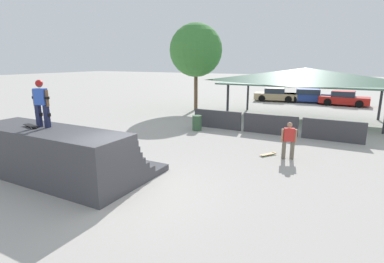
% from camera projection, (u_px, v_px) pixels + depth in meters
% --- Properties ---
extents(ground_plane, '(160.00, 160.00, 0.00)m').
position_uv_depth(ground_plane, '(132.00, 193.00, 8.96)').
color(ground_plane, '#ADA8A0').
extents(quarter_pipe_ramp, '(5.84, 3.43, 1.72)m').
position_uv_depth(quarter_pipe_ramp, '(59.00, 155.00, 10.09)').
color(quarter_pipe_ramp, '#424247').
rests_on(quarter_pipe_ramp, ground).
extents(skater_on_deck, '(0.67, 0.28, 1.55)m').
position_uv_depth(skater_on_deck, '(41.00, 100.00, 9.68)').
color(skater_on_deck, '#1E2347').
rests_on(skater_on_deck, quarter_pipe_ramp).
extents(skateboard_on_deck, '(0.81, 0.37, 0.09)m').
position_uv_depth(skateboard_on_deck, '(31.00, 126.00, 9.85)').
color(skateboard_on_deck, silver).
rests_on(skateboard_on_deck, quarter_pipe_ramp).
extents(bystander_walking, '(0.60, 0.32, 1.51)m').
position_uv_depth(bystander_walking, '(289.00, 139.00, 11.91)').
color(bystander_walking, '#6B6051').
rests_on(bystander_walking, ground).
extents(skateboard_on_ground, '(0.60, 0.76, 0.09)m').
position_uv_depth(skateboard_on_ground, '(269.00, 154.00, 12.53)').
color(skateboard_on_ground, green).
rests_on(skateboard_on_ground, ground).
extents(barrier_fence, '(9.05, 0.12, 1.05)m').
position_uv_depth(barrier_fence, '(270.00, 125.00, 16.05)').
color(barrier_fence, '#3D3D42').
rests_on(barrier_fence, ground).
extents(pavilion_shelter, '(10.64, 5.17, 3.42)m').
position_uv_depth(pavilion_shelter, '(306.00, 76.00, 19.51)').
color(pavilion_shelter, '#2D2D33').
rests_on(pavilion_shelter, ground).
extents(tree_beside_pavilion, '(4.07, 4.07, 6.68)m').
position_uv_depth(tree_beside_pavilion, '(196.00, 50.00, 23.04)').
color(tree_beside_pavilion, brown).
rests_on(tree_beside_pavilion, ground).
extents(trash_bin, '(0.52, 0.52, 0.85)m').
position_uv_depth(trash_bin, '(197.00, 123.00, 16.96)').
color(trash_bin, '#385B3D').
rests_on(trash_bin, ground).
extents(parked_car_tan, '(4.23, 2.38, 1.27)m').
position_uv_depth(parked_car_tan, '(275.00, 95.00, 29.13)').
color(parked_car_tan, tan).
rests_on(parked_car_tan, ground).
extents(parked_car_blue, '(4.72, 2.41, 1.27)m').
position_uv_depth(parked_car_blue, '(309.00, 96.00, 28.20)').
color(parked_car_blue, navy).
rests_on(parked_car_blue, ground).
extents(parked_car_red, '(4.08, 1.91, 1.27)m').
position_uv_depth(parked_car_red, '(344.00, 99.00, 26.33)').
color(parked_car_red, red).
rests_on(parked_car_red, ground).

